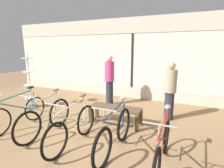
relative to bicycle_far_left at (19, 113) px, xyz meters
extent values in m
plane|color=#99754C|center=(1.80, 0.38, -0.39)|extent=(24.00, 24.00, 0.00)
cube|color=beige|center=(1.80, 3.87, -0.16)|extent=(12.00, 0.08, 0.45)
cube|color=silver|center=(1.80, 3.87, 1.14)|extent=(12.00, 0.04, 2.15)
cube|color=beige|center=(1.80, 3.87, 2.51)|extent=(12.00, 0.08, 0.60)
cube|color=black|center=(1.80, 3.84, 1.14)|extent=(0.08, 0.02, 2.15)
torus|color=black|center=(0.00, 0.51, -0.05)|extent=(0.04, 0.68, 0.68)
cylinder|color=#1E7A7F|center=(0.00, -0.06, 0.19)|extent=(0.03, 1.00, 0.51)
cylinder|color=#1E7A7F|center=(0.00, 0.47, 0.19)|extent=(0.03, 0.11, 0.49)
cylinder|color=#1E7A7F|center=(0.00, -0.03, 0.47)|extent=(0.03, 0.93, 0.10)
cylinder|color=#1E7A7F|center=(0.00, 0.27, -0.05)|extent=(0.03, 0.48, 0.03)
cylinder|color=#B2B2B7|center=(0.00, 0.43, 0.50)|extent=(0.02, 0.02, 0.14)
ellipsoid|color=black|center=(0.00, 0.43, 0.58)|extent=(0.11, 0.22, 0.06)
torus|color=black|center=(0.92, 0.48, -0.02)|extent=(0.05, 0.74, 0.74)
torus|color=black|center=(0.92, -0.52, -0.02)|extent=(0.05, 0.74, 0.74)
cylinder|color=#BCBCC1|center=(0.92, -0.06, 0.22)|extent=(0.03, 0.93, 0.51)
cylinder|color=#BCBCC1|center=(0.92, 0.44, 0.22)|extent=(0.03, 0.11, 0.49)
cylinder|color=#BCBCC1|center=(0.92, -0.03, 0.50)|extent=(0.03, 0.86, 0.10)
cylinder|color=#BCBCC1|center=(0.92, 0.25, -0.02)|extent=(0.03, 0.45, 0.03)
cylinder|color=#B2B2B7|center=(0.92, 0.40, 0.53)|extent=(0.02, 0.02, 0.14)
ellipsoid|color=brown|center=(0.92, 0.40, 0.61)|extent=(0.11, 0.22, 0.06)
cylinder|color=#B2B2B7|center=(0.92, -0.46, 0.59)|extent=(0.02, 0.02, 0.12)
cylinder|color=#ADADB2|center=(0.92, -0.46, 0.65)|extent=(0.46, 0.02, 0.02)
torus|color=black|center=(1.79, 0.37, -0.03)|extent=(0.05, 0.71, 0.71)
torus|color=black|center=(1.79, -0.66, -0.03)|extent=(0.05, 0.71, 0.71)
cylinder|color=beige|center=(1.79, -0.19, 0.21)|extent=(0.03, 0.97, 0.51)
cylinder|color=beige|center=(1.79, 0.33, 0.21)|extent=(0.03, 0.11, 0.49)
cylinder|color=beige|center=(1.79, -0.16, 0.48)|extent=(0.03, 0.90, 0.10)
cylinder|color=beige|center=(1.79, 0.14, -0.03)|extent=(0.03, 0.47, 0.03)
cylinder|color=#B2B2B7|center=(1.79, 0.29, 0.52)|extent=(0.02, 0.02, 0.14)
ellipsoid|color=brown|center=(1.79, 0.29, 0.60)|extent=(0.11, 0.22, 0.06)
cylinder|color=#B2B2B7|center=(1.79, -0.60, 0.58)|extent=(0.02, 0.02, 0.12)
cylinder|color=#ADADB2|center=(1.79, -0.60, 0.64)|extent=(0.46, 0.02, 0.02)
torus|color=black|center=(2.70, 0.49, -0.03)|extent=(0.06, 0.73, 0.73)
torus|color=black|center=(2.70, -0.54, -0.03)|extent=(0.06, 0.73, 0.73)
cylinder|color=navy|center=(2.70, -0.06, 0.21)|extent=(0.03, 0.97, 0.51)
cylinder|color=navy|center=(2.70, 0.45, 0.21)|extent=(0.03, 0.11, 0.49)
cylinder|color=navy|center=(2.70, -0.03, 0.49)|extent=(0.03, 0.89, 0.10)
cylinder|color=navy|center=(2.70, 0.26, -0.03)|extent=(0.03, 0.47, 0.03)
cylinder|color=#B2B2B7|center=(2.70, 0.41, 0.52)|extent=(0.02, 0.02, 0.14)
ellipsoid|color=#B2A893|center=(2.70, 0.41, 0.60)|extent=(0.11, 0.22, 0.06)
cylinder|color=#B2B2B7|center=(2.70, -0.48, 0.58)|extent=(0.02, 0.02, 0.12)
cylinder|color=#ADADB2|center=(2.70, -0.48, 0.64)|extent=(0.46, 0.02, 0.02)
torus|color=black|center=(3.62, 0.38, -0.05)|extent=(0.05, 0.67, 0.67)
cylinder|color=red|center=(3.62, -0.20, 0.19)|extent=(0.03, 1.01, 0.51)
cylinder|color=red|center=(3.62, 0.34, 0.19)|extent=(0.03, 0.11, 0.49)
cylinder|color=red|center=(3.62, -0.17, 0.46)|extent=(0.03, 0.94, 0.10)
cylinder|color=red|center=(3.62, 0.14, -0.05)|extent=(0.03, 0.49, 0.03)
cylinder|color=#B2B2B7|center=(3.62, 0.30, 0.50)|extent=(0.02, 0.02, 0.14)
ellipsoid|color=#B2A893|center=(3.62, 0.30, 0.58)|extent=(0.11, 0.22, 0.06)
cylinder|color=#B2B2B7|center=(3.62, -0.64, 0.56)|extent=(0.02, 0.02, 0.12)
cylinder|color=#ADADB2|center=(3.62, -0.64, 0.62)|extent=(0.46, 0.02, 0.02)
cylinder|color=#333333|center=(-1.01, 1.27, -0.38)|extent=(0.48, 0.48, 0.03)
cylinder|color=silver|center=(-1.01, 1.27, 0.51)|extent=(0.04, 0.04, 1.80)
cylinder|color=white|center=(-1.01, 1.27, -0.04)|extent=(0.40, 0.40, 0.02)
cylinder|color=white|center=(-1.01, 1.27, 0.41)|extent=(0.40, 0.40, 0.02)
cylinder|color=white|center=(-1.01, 1.27, 0.86)|extent=(0.40, 0.40, 0.02)
cylinder|color=white|center=(-1.01, 1.27, 1.31)|extent=(0.40, 0.40, 0.02)
cube|color=brown|center=(2.19, 1.19, 0.07)|extent=(1.40, 0.44, 0.05)
cube|color=brown|center=(1.53, 1.01, -0.17)|extent=(0.08, 0.08, 0.43)
cube|color=brown|center=(2.85, 1.01, -0.17)|extent=(0.08, 0.08, 0.43)
cube|color=brown|center=(1.53, 1.37, -0.17)|extent=(0.08, 0.08, 0.43)
cube|color=brown|center=(2.85, 1.37, -0.17)|extent=(0.08, 0.08, 0.43)
cylinder|color=#2D2D38|center=(3.47, 2.13, 0.01)|extent=(0.34, 0.34, 0.81)
cylinder|color=tan|center=(3.47, 2.13, 0.74)|extent=(0.44, 0.44, 0.64)
sphere|color=tan|center=(3.47, 2.13, 1.16)|extent=(0.21, 0.21, 0.21)
cylinder|color=#2D2D38|center=(1.35, 2.64, 0.05)|extent=(0.37, 0.37, 0.88)
cylinder|color=#D13D84|center=(1.35, 2.64, 0.83)|extent=(0.48, 0.48, 0.69)
sphere|color=beige|center=(1.35, 2.64, 1.29)|extent=(0.23, 0.23, 0.23)
camera|label=1|loc=(3.92, -2.90, 1.63)|focal=28.00mm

